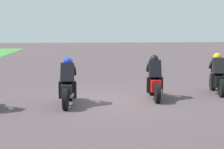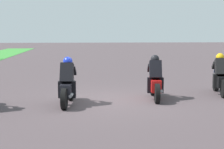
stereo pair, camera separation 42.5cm
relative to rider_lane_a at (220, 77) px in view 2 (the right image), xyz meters
name	(u,v)px [view 2 (the right image)]	position (x,y,z in m)	size (l,w,h in m)	color
ground_plane	(112,100)	(-0.79, 4.03, -0.62)	(120.00, 120.00, 0.00)	#4B3E42
rider_lane_a	(220,77)	(0.00, 0.00, 0.00)	(2.03, 0.61, 1.51)	black
rider_lane_b	(155,81)	(-0.71, 2.57, 0.00)	(2.04, 0.57, 1.51)	black
rider_lane_c	(68,85)	(-1.36, 5.49, 0.00)	(2.04, 0.57, 1.51)	black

